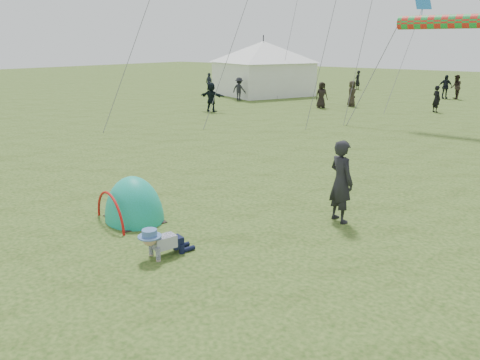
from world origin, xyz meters
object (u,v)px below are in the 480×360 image
Objects in this scene: popup_tent at (135,219)px; standing_adult at (341,181)px; event_marquee at (263,66)px; crawling_toddler at (161,241)px.

popup_tent is 4.98m from standing_adult.
standing_adult is 0.30× the size of event_marquee.
crawling_toddler is at bearing 88.74° from standing_adult.
popup_tent is 0.32× the size of event_marquee.
crawling_toddler is 4.40m from standing_adult.
standing_adult reaches higher than popup_tent.
event_marquee is (-15.87, 25.51, 1.92)m from crawling_toddler.
crawling_toddler is 0.43× the size of standing_adult.
popup_tent is at bearing 169.09° from crawling_toddler.
standing_adult is at bearing -27.86° from event_marquee.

